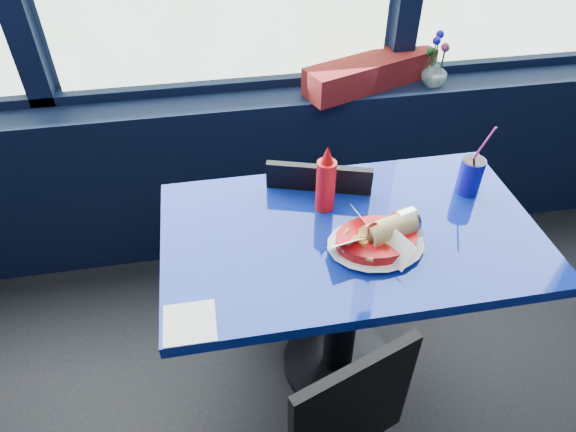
% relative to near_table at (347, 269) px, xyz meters
% --- Properties ---
extents(window_sill, '(5.00, 0.26, 0.80)m').
position_rel_near_table_xyz_m(window_sill, '(-0.30, 0.87, -0.17)').
color(window_sill, black).
rests_on(window_sill, ground).
extents(near_table, '(1.20, 0.70, 0.75)m').
position_rel_near_table_xyz_m(near_table, '(0.00, 0.00, 0.00)').
color(near_table, black).
rests_on(near_table, ground).
extents(chair_near_back, '(0.48, 0.48, 0.85)m').
position_rel_near_table_xyz_m(chair_near_back, '(-0.09, 0.33, -0.08)').
color(chair_near_back, black).
rests_on(chair_near_back, ground).
extents(planter_box, '(0.64, 0.36, 0.12)m').
position_rel_near_table_xyz_m(planter_box, '(0.32, 0.86, 0.29)').
color(planter_box, maroon).
rests_on(planter_box, window_sill).
extents(flower_vase, '(0.12, 0.12, 0.24)m').
position_rel_near_table_xyz_m(flower_vase, '(0.60, 0.82, 0.30)').
color(flower_vase, silver).
rests_on(flower_vase, window_sill).
extents(food_basket, '(0.28, 0.28, 0.10)m').
position_rel_near_table_xyz_m(food_basket, '(0.06, -0.09, 0.22)').
color(food_basket, red).
rests_on(food_basket, near_table).
extents(ketchup_bottle, '(0.06, 0.06, 0.24)m').
position_rel_near_table_xyz_m(ketchup_bottle, '(-0.06, 0.13, 0.29)').
color(ketchup_bottle, red).
rests_on(ketchup_bottle, near_table).
extents(soda_cup, '(0.08, 0.08, 0.27)m').
position_rel_near_table_xyz_m(soda_cup, '(0.45, 0.13, 0.25)').
color(soda_cup, '#130E9B').
rests_on(soda_cup, near_table).
extents(napkin, '(0.14, 0.14, 0.00)m').
position_rel_near_table_xyz_m(napkin, '(-0.52, -0.28, 0.18)').
color(napkin, white).
rests_on(napkin, near_table).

